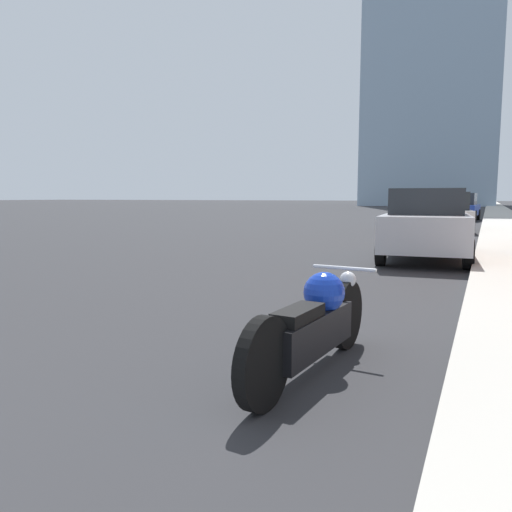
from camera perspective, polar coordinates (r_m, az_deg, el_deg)
name	(u,v)px	position (r m, az deg, el deg)	size (l,w,h in m)	color
sidewalk	(503,217)	(39.27, 26.35, 4.03)	(2.44, 240.00, 0.15)	#B2ADA3
motorcycle	(314,324)	(4.24, 6.69, -7.71)	(0.62, 2.32, 0.83)	black
parked_car_silver	(426,225)	(12.14, 18.83, 3.38)	(2.19, 3.98, 1.66)	#BCBCC1
parked_car_white	(449,212)	(22.94, 21.15, 4.69)	(2.21, 4.31, 1.68)	silver
parked_car_blue	(462,207)	(33.62, 22.46, 5.20)	(2.13, 4.19, 1.71)	#1E3899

